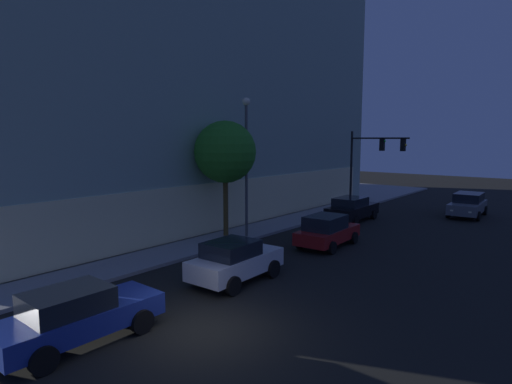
% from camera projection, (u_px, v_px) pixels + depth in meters
% --- Properties ---
extents(ground_plane, '(120.00, 120.00, 0.00)m').
position_uv_depth(ground_plane, '(202.00, 330.00, 12.30)').
color(ground_plane, black).
extents(modern_building, '(33.16, 31.53, 21.09)m').
position_uv_depth(modern_building, '(108.00, 81.00, 35.55)').
color(modern_building, '#4C4C51').
rests_on(modern_building, ground).
extents(traffic_light_far_corner, '(0.36, 4.66, 6.03)m').
position_uv_depth(traffic_light_far_corner, '(372.00, 155.00, 32.27)').
color(traffic_light_far_corner, black).
rests_on(traffic_light_far_corner, sidewalk_corner).
extents(street_lamp_sidewalk, '(0.44, 0.44, 7.66)m').
position_uv_depth(street_lamp_sidewalk, '(246.00, 150.00, 23.05)').
color(street_lamp_sidewalk, '#4D4D4D').
rests_on(street_lamp_sidewalk, sidewalk_corner).
extents(sidewalk_tree, '(3.44, 3.44, 6.44)m').
position_uv_depth(sidewalk_tree, '(225.00, 152.00, 23.17)').
color(sidewalk_tree, brown).
rests_on(sidewalk_tree, sidewalk_corner).
extents(car_blue, '(4.49, 1.97, 1.58)m').
position_uv_depth(car_blue, '(77.00, 315.00, 11.44)').
color(car_blue, navy).
rests_on(car_blue, ground).
extents(car_white, '(4.09, 2.12, 1.66)m').
position_uv_depth(car_white, '(235.00, 260.00, 16.41)').
color(car_white, silver).
rests_on(car_white, ground).
extents(car_red, '(4.23, 2.15, 1.66)m').
position_uv_depth(car_red, '(327.00, 231.00, 21.82)').
color(car_red, maroon).
rests_on(car_red, ground).
extents(car_black, '(4.81, 2.19, 1.65)m').
position_uv_depth(car_black, '(352.00, 209.00, 28.63)').
color(car_black, black).
rests_on(car_black, ground).
extents(car_grey, '(4.68, 2.30, 1.68)m').
position_uv_depth(car_grey, '(468.00, 204.00, 30.36)').
color(car_grey, slate).
rests_on(car_grey, ground).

